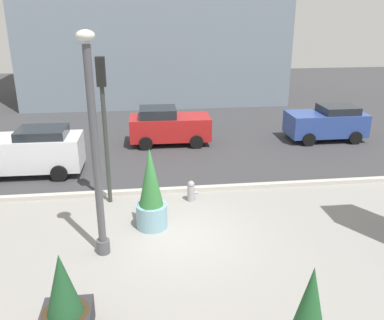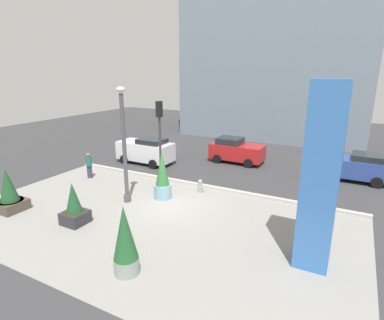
{
  "view_description": "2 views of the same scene",
  "coord_description": "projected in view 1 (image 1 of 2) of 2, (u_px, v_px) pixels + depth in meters",
  "views": [
    {
      "loc": [
        -1.06,
        -10.61,
        6.31
      ],
      "look_at": [
        0.42,
        1.15,
        1.94
      ],
      "focal_mm": 38.84,
      "sensor_mm": 36.0,
      "label": 1
    },
    {
      "loc": [
        7.7,
        -12.29,
        6.56
      ],
      "look_at": [
        0.64,
        1.12,
        2.2
      ],
      "focal_mm": 29.14,
      "sensor_mm": 36.0,
      "label": 2
    }
  ],
  "objects": [
    {
      "name": "potted_plant_mid_plaza",
      "position": [
        64.0,
        302.0,
        8.25
      ],
      "size": [
        1.01,
        1.01,
        1.91
      ],
      "color": "#2D2D33",
      "rests_on": "ground_plane"
    },
    {
      "name": "ground_plane",
      "position": [
        172.0,
        182.0,
        15.91
      ],
      "size": [
        60.0,
        60.0,
        0.0
      ],
      "primitive_type": "plane",
      "color": "#38383A"
    },
    {
      "name": "car_curb_west",
      "position": [
        30.0,
        151.0,
        16.41
      ],
      "size": [
        4.17,
        2.01,
        1.89
      ],
      "color": "silver",
      "rests_on": "ground_plane"
    },
    {
      "name": "plaza_pavement",
      "position": [
        191.0,
        277.0,
        10.32
      ],
      "size": [
        18.0,
        10.0,
        0.02
      ],
      "primitive_type": "cube",
      "color": "gray",
      "rests_on": "ground_plane"
    },
    {
      "name": "lamp_post",
      "position": [
        96.0,
        155.0,
        10.37
      ],
      "size": [
        0.44,
        0.44,
        5.85
      ],
      "color": "#4C4C51",
      "rests_on": "ground_plane"
    },
    {
      "name": "curb_strip",
      "position": [
        174.0,
        190.0,
        15.06
      ],
      "size": [
        18.0,
        0.24,
        0.16
      ],
      "primitive_type": "cube",
      "color": "#B7B2A8",
      "rests_on": "ground_plane"
    },
    {
      "name": "potted_plant_near_left",
      "position": [
        151.0,
        194.0,
        12.31
      ],
      "size": [
        0.93,
        0.93,
        2.54
      ],
      "color": "#7AA8B7",
      "rests_on": "ground_plane"
    },
    {
      "name": "fire_hydrant",
      "position": [
        191.0,
        191.0,
        14.27
      ],
      "size": [
        0.36,
        0.26,
        0.75
      ],
      "color": "#99999E",
      "rests_on": "ground_plane"
    },
    {
      "name": "car_intersection",
      "position": [
        327.0,
        122.0,
        20.81
      ],
      "size": [
        3.83,
        2.04,
        1.73
      ],
      "color": "#2D4793",
      "rests_on": "ground_plane"
    },
    {
      "name": "traffic_light_far_side",
      "position": [
        103.0,
        108.0,
        13.2
      ],
      "size": [
        0.28,
        0.42,
        4.9
      ],
      "color": "#333833",
      "rests_on": "ground_plane"
    },
    {
      "name": "car_passing_lane",
      "position": [
        168.0,
        126.0,
        20.17
      ],
      "size": [
        3.9,
        2.04,
        1.81
      ],
      "color": "red",
      "rests_on": "ground_plane"
    }
  ]
}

